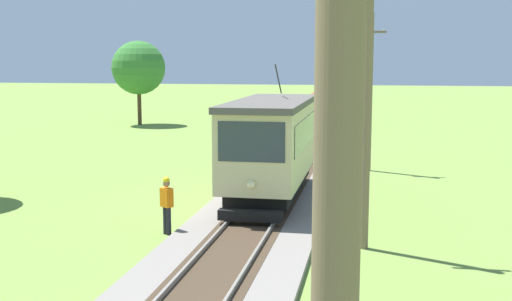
% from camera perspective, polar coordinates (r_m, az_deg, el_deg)
% --- Properties ---
extents(red_tram, '(2.60, 8.54, 4.79)m').
position_cam_1_polar(red_tram, '(23.50, 1.41, 0.60)').
color(red_tram, beige).
rests_on(red_tram, rail_right).
extents(freight_car, '(2.40, 5.20, 2.31)m').
position_cam_1_polar(freight_car, '(52.07, 6.41, 3.98)').
color(freight_car, '#93471E').
rests_on(freight_car, rail_right).
extents(utility_pole_near_tram, '(1.40, 0.27, 8.10)m').
position_cam_1_polar(utility_pole_near_tram, '(17.68, 9.93, 4.36)').
color(utility_pole_near_tram, '#7A664C').
rests_on(utility_pole_near_tram, ground).
extents(utility_pole_mid, '(1.40, 0.34, 7.45)m').
position_cam_1_polar(utility_pole_mid, '(30.59, 10.17, 5.28)').
color(utility_pole_mid, '#7A664C').
rests_on(utility_pole_mid, ground).
extents(gravel_pile, '(2.76, 2.76, 1.02)m').
position_cam_1_polar(gravel_pile, '(51.84, 1.63, 2.84)').
color(gravel_pile, gray).
rests_on(gravel_pile, ground).
extents(track_worker, '(0.45, 0.42, 1.78)m').
position_cam_1_polar(track_worker, '(19.49, -8.00, -4.65)').
color(track_worker, black).
rests_on(track_worker, ground).
extents(tree_left_far, '(4.34, 4.34, 6.82)m').
position_cam_1_polar(tree_left_far, '(52.80, -10.49, 7.29)').
color(tree_left_far, '#4C3823').
rests_on(tree_left_far, ground).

